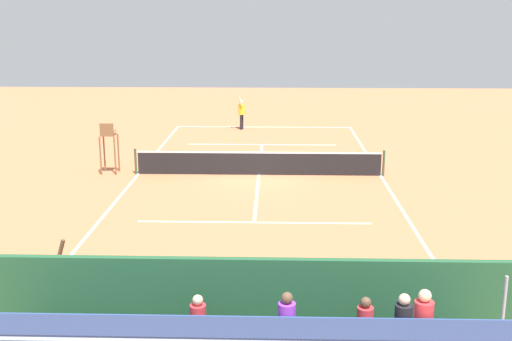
{
  "coord_description": "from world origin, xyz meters",
  "views": [
    {
      "loc": [
        -0.64,
        25.37,
        6.63
      ],
      "look_at": [
        0.0,
        4.0,
        1.2
      ],
      "focal_mm": 44.64,
      "sensor_mm": 36.0,
      "label": 1
    }
  ],
  "objects_px": {
    "umpire_chair": "(109,142)",
    "tennis_ball_near": "(239,140)",
    "equipment_bag": "(307,330)",
    "courtside_bench": "(381,312)",
    "tennis_player": "(242,112)",
    "tennis_net": "(259,163)",
    "tennis_racket": "(230,127)",
    "line_judge": "(60,284)",
    "tennis_ball_far": "(224,139)"
  },
  "relations": [
    {
      "from": "tennis_player",
      "to": "tennis_racket",
      "type": "height_order",
      "value": "tennis_player"
    },
    {
      "from": "tennis_player",
      "to": "equipment_bag",
      "type": "bearing_deg",
      "value": 96.22
    },
    {
      "from": "tennis_net",
      "to": "tennis_ball_far",
      "type": "bearing_deg",
      "value": -74.54
    },
    {
      "from": "tennis_net",
      "to": "equipment_bag",
      "type": "xyz_separation_m",
      "value": [
        -1.33,
        13.4,
        -0.32
      ]
    },
    {
      "from": "umpire_chair",
      "to": "tennis_ball_near",
      "type": "height_order",
      "value": "umpire_chair"
    },
    {
      "from": "tennis_net",
      "to": "equipment_bag",
      "type": "height_order",
      "value": "tennis_net"
    },
    {
      "from": "tennis_net",
      "to": "line_judge",
      "type": "bearing_deg",
      "value": 73.53
    },
    {
      "from": "tennis_player",
      "to": "tennis_racket",
      "type": "bearing_deg",
      "value": -43.75
    },
    {
      "from": "tennis_net",
      "to": "courtside_bench",
      "type": "relative_size",
      "value": 5.72
    },
    {
      "from": "tennis_ball_far",
      "to": "line_judge",
      "type": "height_order",
      "value": "line_judge"
    },
    {
      "from": "tennis_racket",
      "to": "tennis_ball_far",
      "type": "distance_m",
      "value": 3.76
    },
    {
      "from": "tennis_racket",
      "to": "equipment_bag",
      "type": "bearing_deg",
      "value": 97.76
    },
    {
      "from": "courtside_bench",
      "to": "tennis_player",
      "type": "height_order",
      "value": "tennis_player"
    },
    {
      "from": "umpire_chair",
      "to": "equipment_bag",
      "type": "distance_m",
      "value": 15.47
    },
    {
      "from": "umpire_chair",
      "to": "tennis_player",
      "type": "height_order",
      "value": "umpire_chair"
    },
    {
      "from": "umpire_chair",
      "to": "tennis_ball_near",
      "type": "xyz_separation_m",
      "value": [
        -4.95,
        -7.03,
        -1.28
      ]
    },
    {
      "from": "tennis_player",
      "to": "line_judge",
      "type": "height_order",
      "value": "same"
    },
    {
      "from": "courtside_bench",
      "to": "umpire_chair",
      "type": "bearing_deg",
      "value": -55.78
    },
    {
      "from": "courtside_bench",
      "to": "equipment_bag",
      "type": "distance_m",
      "value": 1.59
    },
    {
      "from": "umpire_chair",
      "to": "equipment_bag",
      "type": "height_order",
      "value": "umpire_chair"
    },
    {
      "from": "tennis_ball_near",
      "to": "equipment_bag",
      "type": "bearing_deg",
      "value": 97.17
    },
    {
      "from": "tennis_racket",
      "to": "tennis_ball_near",
      "type": "relative_size",
      "value": 8.29
    },
    {
      "from": "tennis_player",
      "to": "tennis_ball_near",
      "type": "distance_m",
      "value": 3.31
    },
    {
      "from": "tennis_ball_far",
      "to": "tennis_ball_near",
      "type": "bearing_deg",
      "value": 171.66
    },
    {
      "from": "line_judge",
      "to": "tennis_player",
      "type": "bearing_deg",
      "value": -96.41
    },
    {
      "from": "courtside_bench",
      "to": "equipment_bag",
      "type": "relative_size",
      "value": 2.0
    },
    {
      "from": "umpire_chair",
      "to": "equipment_bag",
      "type": "xyz_separation_m",
      "value": [
        -7.53,
        13.47,
        -1.13
      ]
    },
    {
      "from": "umpire_chair",
      "to": "equipment_bag",
      "type": "bearing_deg",
      "value": 119.22
    },
    {
      "from": "tennis_ball_near",
      "to": "tennis_ball_far",
      "type": "distance_m",
      "value": 0.76
    },
    {
      "from": "umpire_chair",
      "to": "tennis_player",
      "type": "xyz_separation_m",
      "value": [
        -4.95,
        -10.19,
        -0.3
      ]
    },
    {
      "from": "tennis_net",
      "to": "tennis_ball_near",
      "type": "bearing_deg",
      "value": -80.05
    },
    {
      "from": "tennis_racket",
      "to": "tennis_ball_far",
      "type": "relative_size",
      "value": 8.29
    },
    {
      "from": "tennis_player",
      "to": "umpire_chair",
      "type": "bearing_deg",
      "value": 64.08
    },
    {
      "from": "tennis_racket",
      "to": "line_judge",
      "type": "height_order",
      "value": "line_judge"
    },
    {
      "from": "tennis_net",
      "to": "courtside_bench",
      "type": "height_order",
      "value": "tennis_net"
    },
    {
      "from": "equipment_bag",
      "to": "tennis_ball_near",
      "type": "distance_m",
      "value": 20.66
    },
    {
      "from": "umpire_chair",
      "to": "tennis_ball_far",
      "type": "bearing_deg",
      "value": -120.48
    },
    {
      "from": "tennis_net",
      "to": "equipment_bag",
      "type": "bearing_deg",
      "value": 95.68
    },
    {
      "from": "courtside_bench",
      "to": "equipment_bag",
      "type": "xyz_separation_m",
      "value": [
        1.54,
        0.13,
        -0.38
      ]
    },
    {
      "from": "tennis_net",
      "to": "tennis_racket",
      "type": "relative_size",
      "value": 18.83
    },
    {
      "from": "tennis_net",
      "to": "equipment_bag",
      "type": "relative_size",
      "value": 11.44
    },
    {
      "from": "courtside_bench",
      "to": "tennis_racket",
      "type": "xyz_separation_m",
      "value": [
        4.86,
        -24.24,
        -0.54
      ]
    },
    {
      "from": "tennis_net",
      "to": "tennis_player",
      "type": "bearing_deg",
      "value": -83.08
    },
    {
      "from": "tennis_player",
      "to": "tennis_ball_far",
      "type": "relative_size",
      "value": 29.18
    },
    {
      "from": "tennis_racket",
      "to": "line_judge",
      "type": "xyz_separation_m",
      "value": [
        1.88,
        24.07,
        1.0
      ]
    },
    {
      "from": "tennis_net",
      "to": "equipment_bag",
      "type": "distance_m",
      "value": 13.47
    },
    {
      "from": "tennis_ball_near",
      "to": "tennis_ball_far",
      "type": "height_order",
      "value": "same"
    },
    {
      "from": "tennis_player",
      "to": "tennis_ball_far",
      "type": "height_order",
      "value": "tennis_player"
    },
    {
      "from": "equipment_bag",
      "to": "tennis_player",
      "type": "xyz_separation_m",
      "value": [
        2.58,
        -23.66,
        0.84
      ]
    },
    {
      "from": "tennis_racket",
      "to": "tennis_ball_far",
      "type": "bearing_deg",
      "value": 89.91
    }
  ]
}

